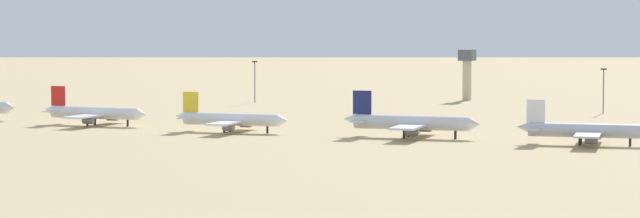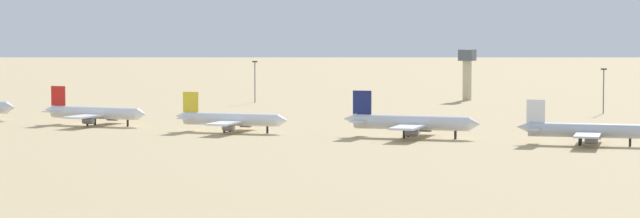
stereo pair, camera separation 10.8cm
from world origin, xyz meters
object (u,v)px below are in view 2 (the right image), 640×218
object	(u,v)px
control_tower	(467,70)
light_pole_west	(255,78)
light_pole_east	(604,87)
parked_jet_yellow_2	(230,119)
parked_jet_white_4	(584,131)
parked_jet_navy_3	(410,123)
parked_jet_red_1	(94,113)

from	to	relation	value
control_tower	light_pole_west	xyz separation A→B (m)	(-61.81, -45.74, -2.51)
light_pole_east	parked_jet_yellow_2	bearing A→B (deg)	-122.52
control_tower	light_pole_west	bearing A→B (deg)	-143.50
parked_jet_white_4	control_tower	world-z (taller)	control_tower
parked_jet_navy_3	control_tower	xyz separation A→B (m)	(-38.87, 149.58, 7.22)
parked_jet_yellow_2	parked_jet_navy_3	world-z (taller)	parked_jet_navy_3
control_tower	parked_jet_navy_3	bearing A→B (deg)	-75.43
parked_jet_red_1	parked_jet_navy_3	distance (m)	92.83
parked_jet_navy_3	parked_jet_white_4	bearing A→B (deg)	-8.62
parked_jet_white_4	light_pole_west	distance (m)	178.17
parked_jet_white_4	light_pole_west	world-z (taller)	light_pole_west
light_pole_west	light_pole_east	size ratio (longest dim) A/B	1.04
parked_jet_white_4	light_pole_east	bearing A→B (deg)	90.43
control_tower	light_pole_east	world-z (taller)	control_tower
parked_jet_navy_3	light_pole_east	xyz separation A→B (m)	(22.07, 104.05, 4.43)
parked_jet_white_4	light_pole_west	xyz separation A→B (m)	(-144.50, 104.11, 5.04)
parked_jet_navy_3	light_pole_west	size ratio (longest dim) A/B	2.39
parked_jet_yellow_2	parked_jet_white_4	bearing A→B (deg)	-4.60
parked_jet_red_1	control_tower	distance (m)	161.69
light_pole_west	control_tower	bearing A→B (deg)	36.50
parked_jet_red_1	parked_jet_navy_3	size ratio (longest dim) A/B	0.93
parked_jet_navy_3	light_pole_west	xyz separation A→B (m)	(-100.68, 103.84, 4.71)
parked_jet_red_1	light_pole_east	size ratio (longest dim) A/B	2.30
parked_jet_navy_3	light_pole_east	distance (m)	106.46
parked_jet_white_4	light_pole_west	size ratio (longest dim) A/B	2.17
parked_jet_white_4	light_pole_east	distance (m)	106.67
control_tower	light_pole_west	size ratio (longest dim) A/B	1.25
light_pole_west	parked_jet_red_1	bearing A→B (deg)	-85.76
control_tower	light_pole_east	size ratio (longest dim) A/B	1.30
parked_jet_white_4	light_pole_west	bearing A→B (deg)	132.88
parked_jet_red_1	control_tower	size ratio (longest dim) A/B	1.77
parked_jet_yellow_2	light_pole_east	distance (m)	130.24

